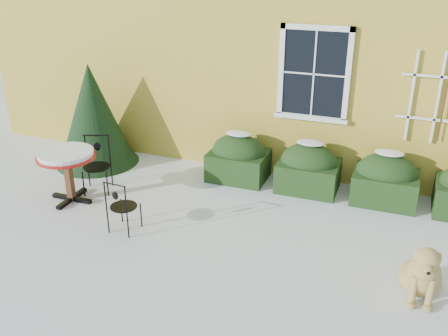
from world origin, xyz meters
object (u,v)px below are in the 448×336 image
at_px(evergreen_shrub, 94,124).
at_px(bistro_table, 67,160).
at_px(patio_chair_near, 122,206).
at_px(dog, 422,274).
at_px(patio_chair_far, 97,164).

bearing_deg(evergreen_shrub, bistro_table, -71.53).
distance_m(patio_chair_near, dog, 4.22).
bearing_deg(evergreen_shrub, dog, -19.95).
bearing_deg(evergreen_shrub, patio_chair_near, -48.56).
height_order(patio_chair_near, patio_chair_far, patio_chair_far).
bearing_deg(evergreen_shrub, patio_chair_far, -55.25).
distance_m(patio_chair_far, dog, 5.49).
distance_m(evergreen_shrub, patio_chair_near, 2.87).
height_order(evergreen_shrub, patio_chair_near, evergreen_shrub).
bearing_deg(patio_chair_far, dog, -34.10).
height_order(evergreen_shrub, bistro_table, evergreen_shrub).
height_order(patio_chair_far, dog, patio_chair_far).
distance_m(evergreen_shrub, dog, 6.51).
distance_m(evergreen_shrub, bistro_table, 1.66).
bearing_deg(bistro_table, patio_chair_near, -22.27).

